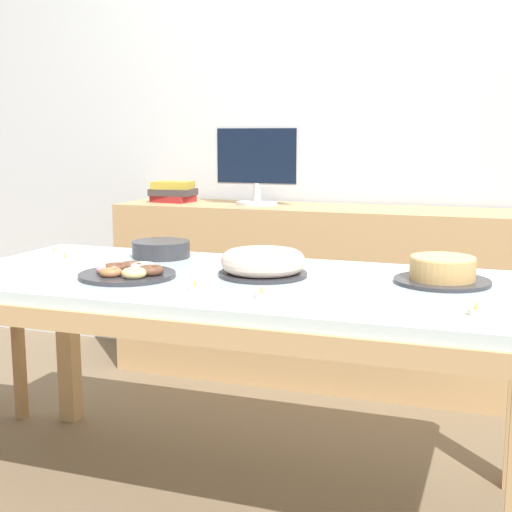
{
  "coord_description": "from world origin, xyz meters",
  "views": [
    {
      "loc": [
        0.81,
        -2.04,
        1.17
      ],
      "look_at": [
        0.06,
        0.07,
        0.79
      ],
      "focal_mm": 50.0,
      "sensor_mm": 36.0,
      "label": 1
    }
  ],
  "objects_px": {
    "tealight_left_edge": "(54,253)",
    "book_stack": "(173,192)",
    "plate_stack": "(161,249)",
    "tealight_near_cakes": "(195,288)",
    "cake_golden_bundt": "(263,263)",
    "computer_monitor": "(257,165)",
    "tealight_near_front": "(65,259)",
    "pastry_platter": "(129,273)",
    "tealight_centre": "(262,295)",
    "cake_chocolate_round": "(442,272)",
    "tealight_right_edge": "(476,311)"
  },
  "relations": [
    {
      "from": "computer_monitor",
      "to": "tealight_left_edge",
      "type": "relative_size",
      "value": 10.6
    },
    {
      "from": "tealight_centre",
      "to": "tealight_left_edge",
      "type": "bearing_deg",
      "value": 157.24
    },
    {
      "from": "computer_monitor",
      "to": "plate_stack",
      "type": "xyz_separation_m",
      "value": [
        -0.03,
        -0.95,
        -0.27
      ]
    },
    {
      "from": "pastry_platter",
      "to": "plate_stack",
      "type": "bearing_deg",
      "value": 101.61
    },
    {
      "from": "tealight_centre",
      "to": "tealight_left_edge",
      "type": "distance_m",
      "value": 1.03
    },
    {
      "from": "cake_chocolate_round",
      "to": "tealight_near_front",
      "type": "bearing_deg",
      "value": -176.68
    },
    {
      "from": "plate_stack",
      "to": "tealight_right_edge",
      "type": "xyz_separation_m",
      "value": [
        1.12,
        -0.5,
        -0.02
      ]
    },
    {
      "from": "tealight_near_cakes",
      "to": "tealight_right_edge",
      "type": "bearing_deg",
      "value": -1.06
    },
    {
      "from": "pastry_platter",
      "to": "cake_chocolate_round",
      "type": "bearing_deg",
      "value": 14.32
    },
    {
      "from": "pastry_platter",
      "to": "plate_stack",
      "type": "distance_m",
      "value": 0.38
    },
    {
      "from": "book_stack",
      "to": "plate_stack",
      "type": "height_order",
      "value": "book_stack"
    },
    {
      "from": "plate_stack",
      "to": "tealight_centre",
      "type": "distance_m",
      "value": 0.76
    },
    {
      "from": "tealight_centre",
      "to": "pastry_platter",
      "type": "bearing_deg",
      "value": 164.49
    },
    {
      "from": "computer_monitor",
      "to": "cake_chocolate_round",
      "type": "xyz_separation_m",
      "value": [
        0.98,
        -1.08,
        -0.26
      ]
    },
    {
      "from": "tealight_near_cakes",
      "to": "cake_golden_bundt",
      "type": "bearing_deg",
      "value": 68.95
    },
    {
      "from": "book_stack",
      "to": "pastry_platter",
      "type": "bearing_deg",
      "value": -69.55
    },
    {
      "from": "tealight_left_edge",
      "to": "book_stack",
      "type": "bearing_deg",
      "value": 91.63
    },
    {
      "from": "cake_chocolate_round",
      "to": "cake_golden_bundt",
      "type": "relative_size",
      "value": 1.03
    },
    {
      "from": "tealight_near_front",
      "to": "tealight_centre",
      "type": "bearing_deg",
      "value": -19.73
    },
    {
      "from": "tealight_centre",
      "to": "tealight_near_front",
      "type": "distance_m",
      "value": 0.89
    },
    {
      "from": "book_stack",
      "to": "tealight_near_front",
      "type": "bearing_deg",
      "value": -82.83
    },
    {
      "from": "cake_chocolate_round",
      "to": "tealight_near_cakes",
      "type": "relative_size",
      "value": 7.21
    },
    {
      "from": "tealight_centre",
      "to": "tealight_near_cakes",
      "type": "relative_size",
      "value": 1.0
    },
    {
      "from": "book_stack",
      "to": "cake_golden_bundt",
      "type": "relative_size",
      "value": 0.75
    },
    {
      "from": "book_stack",
      "to": "pastry_platter",
      "type": "distance_m",
      "value": 1.42
    },
    {
      "from": "book_stack",
      "to": "cake_golden_bundt",
      "type": "height_order",
      "value": "book_stack"
    },
    {
      "from": "cake_golden_bundt",
      "to": "tealight_left_edge",
      "type": "bearing_deg",
      "value": 173.19
    },
    {
      "from": "plate_stack",
      "to": "tealight_near_cakes",
      "type": "height_order",
      "value": "plate_stack"
    },
    {
      "from": "cake_golden_bundt",
      "to": "tealight_left_edge",
      "type": "height_order",
      "value": "cake_golden_bundt"
    },
    {
      "from": "cake_golden_bundt",
      "to": "tealight_centre",
      "type": "bearing_deg",
      "value": -71.63
    },
    {
      "from": "cake_chocolate_round",
      "to": "plate_stack",
      "type": "relative_size",
      "value": 1.37
    },
    {
      "from": "cake_chocolate_round",
      "to": "plate_stack",
      "type": "distance_m",
      "value": 1.02
    },
    {
      "from": "pastry_platter",
      "to": "tealight_near_cakes",
      "type": "height_order",
      "value": "pastry_platter"
    },
    {
      "from": "tealight_centre",
      "to": "book_stack",
      "type": "bearing_deg",
      "value": 123.94
    },
    {
      "from": "cake_golden_bundt",
      "to": "pastry_platter",
      "type": "xyz_separation_m",
      "value": [
        -0.39,
        -0.16,
        -0.03
      ]
    },
    {
      "from": "cake_golden_bundt",
      "to": "computer_monitor",
      "type": "bearing_deg",
      "value": 110.43
    },
    {
      "from": "computer_monitor",
      "to": "cake_golden_bundt",
      "type": "xyz_separation_m",
      "value": [
        0.43,
        -1.16,
        -0.26
      ]
    },
    {
      "from": "cake_golden_bundt",
      "to": "tealight_right_edge",
      "type": "height_order",
      "value": "cake_golden_bundt"
    },
    {
      "from": "tealight_right_edge",
      "to": "tealight_left_edge",
      "type": "bearing_deg",
      "value": 165.28
    },
    {
      "from": "tealight_right_edge",
      "to": "tealight_centre",
      "type": "xyz_separation_m",
      "value": [
        -0.56,
        -0.0,
        0.0
      ]
    },
    {
      "from": "pastry_platter",
      "to": "tealight_near_cakes",
      "type": "distance_m",
      "value": 0.31
    },
    {
      "from": "tealight_centre",
      "to": "cake_chocolate_round",
      "type": "bearing_deg",
      "value": 39.98
    },
    {
      "from": "computer_monitor",
      "to": "tealight_left_edge",
      "type": "distance_m",
      "value": 1.17
    },
    {
      "from": "tealight_left_edge",
      "to": "plate_stack",
      "type": "bearing_deg",
      "value": 15.32
    },
    {
      "from": "computer_monitor",
      "to": "book_stack",
      "type": "bearing_deg",
      "value": 179.82
    },
    {
      "from": "book_stack",
      "to": "tealight_left_edge",
      "type": "bearing_deg",
      "value": -88.37
    },
    {
      "from": "cake_golden_bundt",
      "to": "tealight_near_cakes",
      "type": "relative_size",
      "value": 7.03
    },
    {
      "from": "computer_monitor",
      "to": "tealight_near_front",
      "type": "relative_size",
      "value": 10.6
    },
    {
      "from": "pastry_platter",
      "to": "tealight_left_edge",
      "type": "distance_m",
      "value": 0.53
    },
    {
      "from": "cake_chocolate_round",
      "to": "tealight_right_edge",
      "type": "height_order",
      "value": "cake_chocolate_round"
    }
  ]
}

